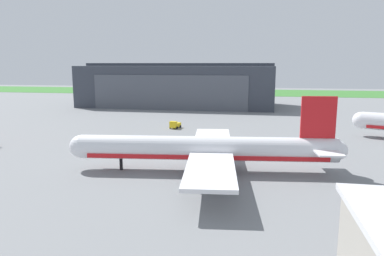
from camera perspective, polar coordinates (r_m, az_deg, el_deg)
name	(u,v)px	position (r m, az deg, el deg)	size (l,w,h in m)	color
ground_plane	(177,156)	(73.53, -2.37, -4.50)	(440.00, 440.00, 0.00)	slate
grass_field_strip	(234,92)	(242.17, 6.69, 5.63)	(440.00, 56.00, 0.08)	#3A7731
maintenance_hangar	(178,86)	(162.50, -2.21, 6.69)	(83.12, 34.26, 18.78)	#383D47
airliner_near_right	(207,149)	(62.54, 2.31, -3.36)	(47.52, 40.83, 13.22)	silver
baggage_tug	(175,125)	(105.18, -2.69, 0.51)	(3.03, 4.24, 2.19)	yellow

